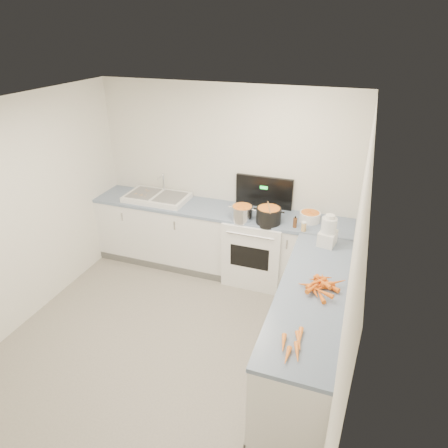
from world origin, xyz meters
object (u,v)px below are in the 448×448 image
(mixing_bowl, at_px, (310,217))
(extract_bottle, at_px, (295,223))
(sink, at_px, (157,197))
(stove, at_px, (256,247))
(black_pot, at_px, (269,216))
(food_processor, at_px, (328,232))
(steel_pot, at_px, (242,213))
(spice_jar, at_px, (304,227))

(mixing_bowl, bearing_deg, extract_bottle, -122.45)
(mixing_bowl, distance_m, extract_bottle, 0.27)
(mixing_bowl, bearing_deg, sink, -179.07)
(stove, height_order, black_pot, stove)
(sink, xyz_separation_m, food_processor, (2.37, -0.49, 0.12))
(stove, distance_m, steel_pot, 0.59)
(mixing_bowl, distance_m, food_processor, 0.59)
(black_pot, bearing_deg, mixing_bowl, 24.17)
(sink, height_order, food_processor, food_processor)
(steel_pot, relative_size, black_pot, 0.89)
(black_pot, xyz_separation_m, spice_jar, (0.45, -0.07, -0.04))
(steel_pot, height_order, extract_bottle, steel_pot)
(mixing_bowl, xyz_separation_m, extract_bottle, (-0.14, -0.23, 0.00))
(steel_pot, relative_size, extract_bottle, 2.23)
(steel_pot, distance_m, spice_jar, 0.78)
(mixing_bowl, relative_size, extract_bottle, 2.12)
(extract_bottle, bearing_deg, sink, 174.43)
(mixing_bowl, relative_size, food_processor, 0.71)
(stove, height_order, sink, stove)
(stove, height_order, extract_bottle, stove)
(steel_pot, xyz_separation_m, black_pot, (0.34, 0.02, 0.01))
(sink, bearing_deg, extract_bottle, -5.57)
(steel_pot, height_order, black_pot, black_pot)
(black_pot, bearing_deg, stove, 137.74)
(extract_bottle, bearing_deg, mixing_bowl, 57.55)
(sink, bearing_deg, stove, -0.62)
(sink, relative_size, black_pot, 2.84)
(black_pot, bearing_deg, spice_jar, -9.02)
(sink, relative_size, extract_bottle, 7.12)
(extract_bottle, height_order, food_processor, food_processor)
(sink, xyz_separation_m, mixing_bowl, (2.10, 0.03, 0.02))
(stove, distance_m, black_pot, 0.60)
(food_processor, bearing_deg, extract_bottle, 144.39)
(sink, bearing_deg, mixing_bowl, 0.93)
(black_pot, bearing_deg, steel_pot, -177.43)
(extract_bottle, distance_m, spice_jar, 0.13)
(spice_jar, bearing_deg, steel_pot, 175.92)
(mixing_bowl, relative_size, spice_jar, 2.51)
(extract_bottle, distance_m, food_processor, 0.52)
(extract_bottle, xyz_separation_m, food_processor, (0.41, -0.30, 0.09))
(steel_pot, relative_size, food_processor, 0.74)
(stove, relative_size, food_processor, 3.76)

